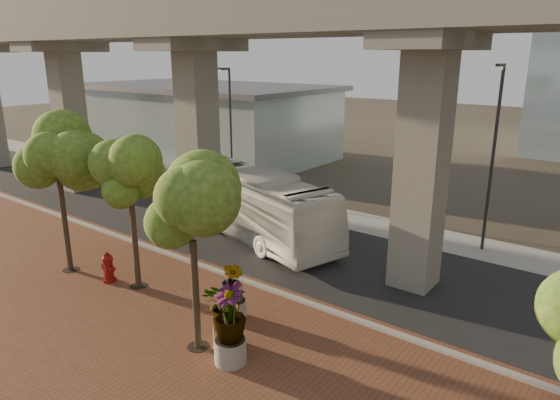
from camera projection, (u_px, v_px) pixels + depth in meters
The scene contains 17 objects.
ground at pixel (265, 264), 21.95m from camera, with size 160.00×160.00×0.00m, color #343126.
brick_plaza at pixel (106, 343), 15.84m from camera, with size 70.00×13.00×0.06m, color brown.
asphalt_road at pixel (292, 250), 23.47m from camera, with size 90.00×8.00×0.04m, color black.
curb_strip at pixel (234, 277), 20.40m from camera, with size 70.00×0.25×0.16m, color #9E9A93.
far_sidewalk at pixel (350, 220), 27.66m from camera, with size 90.00×3.00×0.06m, color #9E9A93.
transit_viaduct at pixel (293, 92), 21.43m from camera, with size 72.00×5.60×12.40m.
station_pavilion at pixel (204, 119), 44.90m from camera, with size 23.00×13.00×6.30m.
transit_bus at pixel (248, 202), 25.27m from camera, with size 2.83×12.06×3.36m, color white.
fire_hydrant at pixel (108, 267), 19.96m from camera, with size 0.62×0.55×1.23m.
planter_front at pixel (227, 308), 15.23m from camera, with size 2.02×2.02×2.22m.
planter_right at pixel (229, 316), 14.41m from camera, with size 2.33×2.33×2.49m.
planter_left at pixel (233, 284), 16.94m from camera, with size 1.94×1.94×2.14m.
street_tree_far_west at pixel (56, 154), 19.76m from camera, with size 3.90×3.90×6.81m.
street_tree_near_west at pixel (129, 178), 18.47m from camera, with size 3.01×3.01×5.77m.
street_tree_near_east at pixel (191, 206), 14.31m from camera, with size 3.65×3.65×6.28m.
streetlamp_west at pixel (229, 123), 31.23m from camera, with size 0.40×1.17×8.05m.
streetlamp_east at pixel (493, 147), 22.00m from camera, with size 0.42×1.22×8.45m.
Camera 1 is at (12.84, -15.71, 8.85)m, focal length 32.00 mm.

